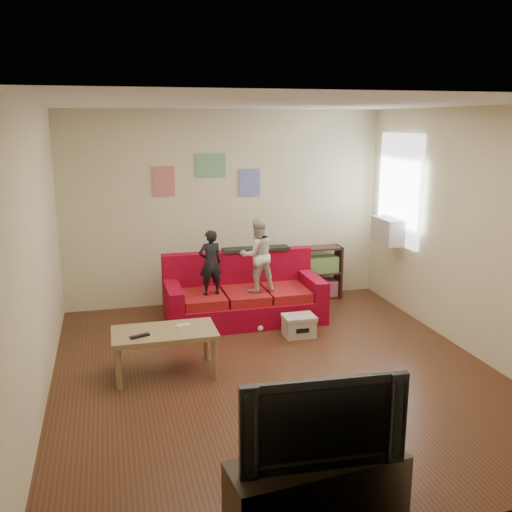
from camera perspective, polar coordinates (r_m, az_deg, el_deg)
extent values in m
cube|color=#502C1A|center=(6.08, 1.95, -11.45)|extent=(4.50, 5.00, 0.01)
cube|color=white|center=(5.52, 2.18, 15.03)|extent=(4.50, 5.00, 0.01)
cube|color=beige|center=(8.04, -3.09, 4.82)|extent=(4.50, 0.01, 2.70)
cube|color=beige|center=(3.42, 14.31, -7.58)|extent=(4.50, 0.01, 2.70)
cube|color=beige|center=(5.45, -21.27, -0.21)|extent=(0.01, 5.00, 2.70)
cube|color=beige|center=(6.64, 21.05, 2.11)|extent=(0.01, 5.00, 2.70)
cube|color=maroon|center=(7.45, -1.19, -5.37)|extent=(2.01, 0.91, 0.30)
cube|color=maroon|center=(7.66, -1.84, -1.49)|extent=(2.01, 0.18, 0.55)
cube|color=maroon|center=(7.21, -8.31, -3.83)|extent=(0.18, 0.91, 0.25)
cube|color=maroon|center=(7.62, 5.52, -2.81)|extent=(0.18, 0.91, 0.25)
cube|color=maroon|center=(7.21, -5.33, -4.29)|extent=(0.52, 0.68, 0.12)
cube|color=maroon|center=(7.32, -1.07, -3.98)|extent=(0.52, 0.68, 0.12)
cube|color=maroon|center=(7.46, 3.05, -3.65)|extent=(0.52, 0.68, 0.12)
cube|color=black|center=(7.65, -0.02, 0.70)|extent=(0.91, 0.22, 0.04)
imported|color=black|center=(7.07, -4.58, -0.66)|extent=(0.33, 0.24, 0.82)
imported|color=silver|center=(7.18, 0.13, 0.12)|extent=(0.50, 0.42, 0.95)
cube|color=#977A51|center=(5.91, -9.16, -7.61)|extent=(1.05, 0.58, 0.05)
cylinder|color=#977A51|center=(5.76, -13.59, -10.93)|extent=(0.06, 0.06, 0.42)
cylinder|color=#977A51|center=(5.84, -4.15, -10.23)|extent=(0.06, 0.06, 0.42)
cylinder|color=#977A51|center=(6.20, -13.70, -9.16)|extent=(0.06, 0.06, 0.42)
cylinder|color=#977A51|center=(6.27, -4.96, -8.54)|extent=(0.06, 0.06, 0.42)
cube|color=black|center=(5.77, -11.55, -7.85)|extent=(0.20, 0.11, 0.02)
cube|color=white|center=(5.96, -7.30, -6.94)|extent=(0.14, 0.06, 0.03)
cube|color=#412620|center=(8.19, 2.25, -1.94)|extent=(0.03, 0.29, 0.76)
cube|color=#412620|center=(8.50, 8.23, -1.50)|extent=(0.03, 0.29, 0.76)
cube|color=#412620|center=(8.43, 5.25, -4.13)|extent=(0.95, 0.29, 0.03)
cube|color=#412620|center=(8.24, 5.35, 0.74)|extent=(0.95, 0.29, 0.03)
cube|color=#412620|center=(8.33, 5.30, -1.72)|extent=(0.90, 0.29, 0.02)
cube|color=#8C3F58|center=(8.40, 5.26, -3.29)|extent=(0.84, 0.24, 0.23)
cube|color=#5A8C3F|center=(8.30, 5.32, -0.88)|extent=(0.84, 0.24, 0.23)
cube|color=white|center=(7.96, 14.14, 6.46)|extent=(0.04, 1.08, 1.48)
cube|color=#B7B2A3|center=(7.99, 13.16, 2.46)|extent=(0.28, 0.55, 0.35)
cube|color=#D87266|center=(7.84, -9.24, 7.40)|extent=(0.30, 0.01, 0.40)
cube|color=#72B27F|center=(7.91, -4.55, 9.03)|extent=(0.42, 0.01, 0.32)
cube|color=#727FCC|center=(8.05, -0.63, 7.36)|extent=(0.30, 0.01, 0.38)
cube|color=beige|center=(6.96, 4.32, -7.15)|extent=(0.36, 0.27, 0.22)
cube|color=beige|center=(6.92, 4.34, -6.13)|extent=(0.38, 0.29, 0.05)
cube|color=black|center=(6.83, 4.70, -7.47)|extent=(0.16, 0.00, 0.05)
cube|color=#2F2318|center=(4.01, 6.13, -22.22)|extent=(1.21, 0.51, 0.44)
imported|color=black|center=(3.73, 6.34, -15.65)|extent=(1.06, 0.20, 0.61)
sphere|color=white|center=(7.12, 0.39, -7.18)|extent=(0.11, 0.11, 0.09)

